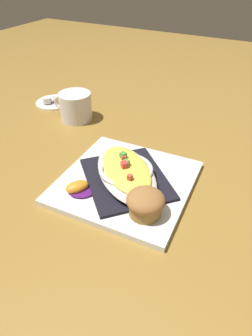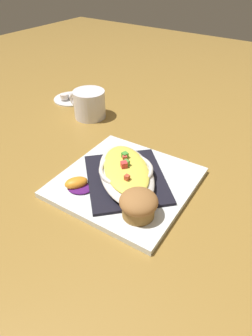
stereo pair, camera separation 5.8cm
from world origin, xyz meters
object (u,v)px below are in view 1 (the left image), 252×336
Objects in this scene: square_plate at (126,182)px; creamer_cup_0 at (47,100)px; orange_garnish at (78,188)px; spoon at (55,98)px; creamer_saucer at (54,101)px; gratin_dish at (126,171)px; coffee_mug at (75,108)px; muffin at (145,203)px.

creamer_cup_0 reaches higher than square_plate.
orange_garnish reaches higher than spoon.
spoon reaches higher than square_plate.
creamer_saucer is at bearing -134.86° from orange_garnish.
coffee_mug reaches higher than gratin_dish.
square_plate is at bearing 57.02° from spoon.
creamer_saucer is (-0.32, -0.32, -0.02)m from orange_garnish.
orange_garnish is (0.07, -0.06, -0.01)m from gratin_dish.
creamer_saucer is 0.03m from creamer_cup_0.
creamer_cup_0 is (-0.22, -0.39, 0.01)m from square_plate.
gratin_dish and muffin have the same top height.
creamer_saucer is at bearing -122.44° from square_plate.
coffee_mug is 0.14m from spoon.
orange_garnish is 0.33m from coffee_mug.
square_plate is 1.18× the size of gratin_dish.
spoon is (-0.32, -0.32, -0.01)m from orange_garnish.
spoon is at bearing -122.98° from square_plate.
muffin is 1.04× the size of orange_garnish.
creamer_saucer is at bearing -122.44° from gratin_dish.
muffin is 0.56m from spoon.
spoon is (-0.32, -0.46, -0.02)m from muffin.
creamer_cup_0 reaches higher than spoon.
square_plate is 0.45m from creamer_cup_0.
muffin is (0.07, 0.07, 0.03)m from square_plate.
creamer_cup_0 is (-0.29, -0.46, -0.02)m from muffin.
creamer_cup_0 is at bearing -131.97° from orange_garnish.
muffin reaches higher than creamer_cup_0.
creamer_saucer is (-0.24, -0.38, -0.03)m from gratin_dish.
orange_garnish is 0.66× the size of spoon.
creamer_saucer is (-0.06, -0.13, -0.03)m from coffee_mug.
creamer_cup_0 is (-0.29, -0.33, -0.00)m from orange_garnish.
muffin is 0.60× the size of creamer_saucer.
square_plate is at bearing 139.15° from orange_garnish.
creamer_cup_0 is at bearing -119.35° from square_plate.
spoon is at bearing 163.59° from creamer_cup_0.
square_plate reaches higher than creamer_saucer.
square_plate is 2.18× the size of coffee_mug.
spoon is at bearing -124.67° from muffin.
orange_garnish is (0.07, -0.06, 0.01)m from square_plate.
gratin_dish is at bearing -161.45° from square_plate.
muffin is (0.07, 0.07, 0.00)m from gratin_dish.
spoon is 0.03m from creamer_cup_0.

